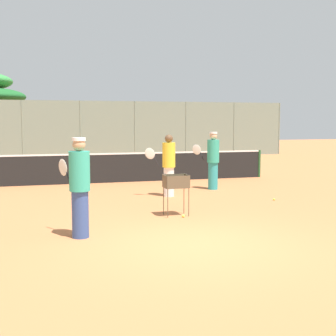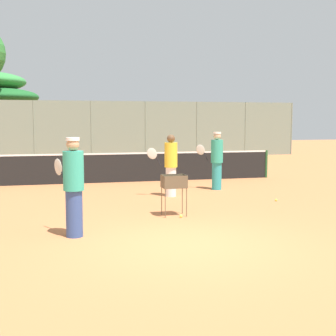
{
  "view_description": "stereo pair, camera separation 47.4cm",
  "coord_description": "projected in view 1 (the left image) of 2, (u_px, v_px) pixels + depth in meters",
  "views": [
    {
      "loc": [
        -2.77,
        -7.75,
        2.23
      ],
      "look_at": [
        0.62,
        3.83,
        1.0
      ],
      "focal_mm": 50.0,
      "sensor_mm": 36.0,
      "label": 1
    },
    {
      "loc": [
        -2.31,
        -7.88,
        2.23
      ],
      "look_at": [
        0.62,
        3.83,
        1.0
      ],
      "focal_mm": 50.0,
      "sensor_mm": 36.0,
      "label": 2
    }
  ],
  "objects": [
    {
      "name": "tennis_ball_0",
      "position": [
        183.0,
        216.0,
        10.79
      ],
      "size": [
        0.07,
        0.07,
        0.07
      ],
      "primitive_type": "sphere",
      "color": "#D1E54C",
      "rests_on": "ground_plane"
    },
    {
      "name": "player_white_outfit",
      "position": [
        80.0,
        186.0,
        8.85
      ],
      "size": [
        0.58,
        0.87,
        1.91
      ],
      "rotation": [
        0.0,
        0.0,
        2.08
      ],
      "color": "#334C8C",
      "rests_on": "ground_plane"
    },
    {
      "name": "player_red_cap",
      "position": [
        213.0,
        160.0,
        15.09
      ],
      "size": [
        0.81,
        0.66,
        1.86
      ],
      "rotation": [
        0.0,
        0.0,
        2.5
      ],
      "color": "teal",
      "rests_on": "ground_plane"
    },
    {
      "name": "parked_car",
      "position": [
        110.0,
        143.0,
        32.77
      ],
      "size": [
        4.2,
        1.7,
        1.6
      ],
      "color": "#232328",
      "rests_on": "ground_plane"
    },
    {
      "name": "ground_plane",
      "position": [
        195.0,
        245.0,
        8.4
      ],
      "size": [
        80.0,
        80.0,
        0.0
      ],
      "primitive_type": "plane",
      "color": "#C67242"
    },
    {
      "name": "ball_cart",
      "position": [
        176.0,
        185.0,
        10.94
      ],
      "size": [
        0.56,
        0.41,
        0.96
      ],
      "color": "brown",
      "rests_on": "ground_plane"
    },
    {
      "name": "tennis_net",
      "position": [
        112.0,
        167.0,
        16.78
      ],
      "size": [
        11.77,
        0.1,
        1.07
      ],
      "color": "#26592D",
      "rests_on": "ground_plane"
    },
    {
      "name": "player_yellow_shirt",
      "position": [
        169.0,
        165.0,
        13.7
      ],
      "size": [
        0.92,
        0.39,
        1.82
      ],
      "rotation": [
        0.0,
        0.0,
        2.89
      ],
      "color": "white",
      "rests_on": "ground_plane"
    },
    {
      "name": "tennis_ball_3",
      "position": [
        274.0,
        199.0,
        13.07
      ],
      "size": [
        0.07,
        0.07,
        0.07
      ],
      "primitive_type": "sphere",
      "color": "#D1E54C",
      "rests_on": "ground_plane"
    },
    {
      "name": "back_fence",
      "position": [
        81.0,
        130.0,
        27.21
      ],
      "size": [
        26.01,
        0.08,
        3.37
      ],
      "color": "gray",
      "rests_on": "ground_plane"
    }
  ]
}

